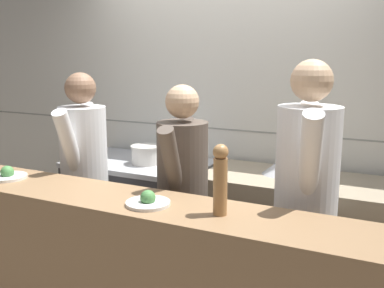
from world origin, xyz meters
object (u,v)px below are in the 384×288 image
mixing_bowl_steel (280,167)px  pepper_mill (220,178)px  stock_pot (146,154)px  chef_sous (183,195)px  oven_range (141,212)px  chef_line (306,197)px  chef_head_cook (85,174)px  plated_dish_main (7,175)px  plated_dish_appetiser (148,201)px

mixing_bowl_steel → pepper_mill: 1.20m
stock_pot → pepper_mill: size_ratio=0.70×
pepper_mill → chef_sous: bearing=133.3°
mixing_bowl_steel → pepper_mill: pepper_mill is taller
oven_range → pepper_mill: pepper_mill is taller
chef_line → chef_head_cook: bearing=166.0°
chef_head_cook → pepper_mill: bearing=-36.0°
oven_range → chef_sous: size_ratio=0.74×
oven_range → plated_dish_main: size_ratio=4.91×
oven_range → chef_line: 1.70m
mixing_bowl_steel → chef_line: bearing=-63.2°
chef_head_cook → chef_sous: 0.82m
plated_dish_appetiser → chef_head_cook: size_ratio=0.14×
chef_sous → plated_dish_appetiser: bearing=-91.6°
plated_dish_appetiser → pepper_mill: bearing=5.0°
chef_sous → chef_head_cook: bearing=168.4°
stock_pot → chef_sous: size_ratio=0.16×
plated_dish_main → stock_pot: bearing=71.5°
mixing_bowl_steel → chef_head_cook: 1.42m
stock_pot → plated_dish_appetiser: size_ratio=1.07×
plated_dish_main → chef_sous: (1.00, 0.49, -0.13)m
chef_sous → chef_line: chef_line is taller
pepper_mill → chef_line: chef_line is taller
chef_sous → mixing_bowl_steel: bearing=47.9°
chef_sous → chef_line: bearing=-6.1°
mixing_bowl_steel → pepper_mill: size_ratio=0.74×
oven_range → stock_pot: size_ratio=4.70×
plated_dish_main → chef_sous: bearing=25.9°
stock_pot → chef_sous: bearing=-42.6°
pepper_mill → stock_pot: bearing=135.6°
plated_dish_appetiser → chef_line: bearing=39.2°
oven_range → chef_head_cook: bearing=-97.9°
pepper_mill → chef_sous: 0.74m
chef_head_cook → chef_line: 1.59m
oven_range → chef_sous: 1.07m
pepper_mill → chef_line: bearing=60.3°
chef_line → plated_dish_main: bearing=-177.7°
mixing_bowl_steel → plated_dish_appetiser: plated_dish_appetiser is taller
plated_dish_main → chef_sous: size_ratio=0.15×
plated_dish_main → pepper_mill: size_ratio=0.67×
oven_range → stock_pot: (0.09, -0.05, 0.52)m
plated_dish_main → chef_line: 1.85m
chef_sous → pepper_mill: bearing=-55.9°
pepper_mill → chef_line: (0.30, 0.53, -0.21)m
mixing_bowl_steel → chef_line: size_ratio=0.15×
pepper_mill → chef_head_cook: bearing=157.7°
mixing_bowl_steel → pepper_mill: (0.02, -1.18, 0.22)m
oven_range → plated_dish_main: plated_dish_main is taller
chef_head_cook → mixing_bowl_steel: bearing=13.7°
mixing_bowl_steel → chef_head_cook: size_ratio=0.16×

